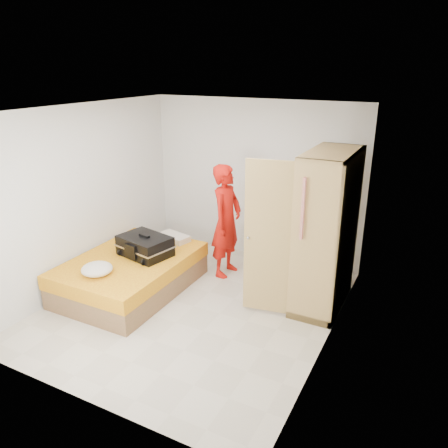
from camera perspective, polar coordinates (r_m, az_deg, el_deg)
The scene contains 7 objects.
room at distance 5.49m, azimuth -4.30°, elevation 1.04°, with size 4.00×4.02×2.60m.
bed at distance 6.48m, azimuth -12.03°, elevation -6.34°, with size 1.42×2.02×0.50m.
wardrobe at distance 5.81m, azimuth 12.62°, elevation -1.49°, with size 1.17×1.27×2.10m.
person at distance 6.59m, azimuth 0.32°, elevation 0.41°, with size 0.63×0.41×1.73m, color red.
suitcase at distance 6.37m, azimuth -10.30°, elevation -2.83°, with size 0.83×0.68×0.31m.
round_cushion at distance 5.96m, azimuth -16.27°, elevation -5.67°, with size 0.41×0.41×0.15m, color silver.
pillow at distance 6.87m, azimuth -6.54°, elevation -1.74°, with size 0.50×0.26×0.09m, color silver.
Camera 1 is at (2.73, -4.41, 3.10)m, focal length 35.00 mm.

